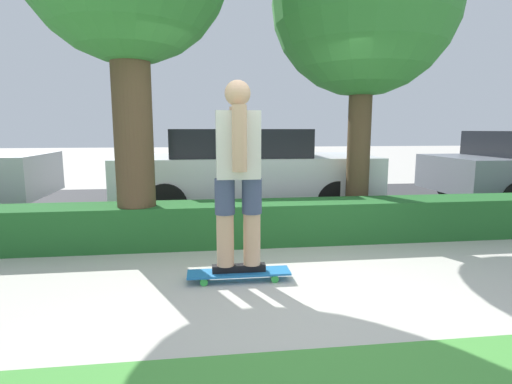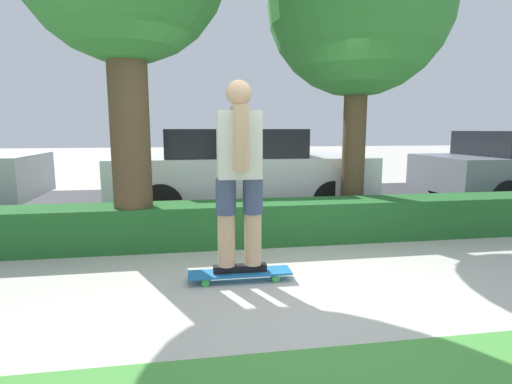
{
  "view_description": "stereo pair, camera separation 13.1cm",
  "coord_description": "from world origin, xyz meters",
  "views": [
    {
      "loc": [
        -0.65,
        -3.4,
        1.46
      ],
      "look_at": [
        -0.14,
        0.6,
        0.82
      ],
      "focal_mm": 28.0,
      "sensor_mm": 36.0,
      "label": 1
    },
    {
      "loc": [
        -0.78,
        -3.38,
        1.46
      ],
      "look_at": [
        -0.14,
        0.6,
        0.82
      ],
      "focal_mm": 28.0,
      "sensor_mm": 36.0,
      "label": 2
    }
  ],
  "objects": [
    {
      "name": "ground_plane",
      "position": [
        0.0,
        0.0,
        0.0
      ],
      "size": [
        60.0,
        60.0,
        0.0
      ],
      "primitive_type": "plane",
      "color": "#BCB7AD"
    },
    {
      "name": "parked_car_middle",
      "position": [
        0.04,
        3.4,
        0.78
      ],
      "size": [
        4.29,
        1.9,
        1.46
      ],
      "rotation": [
        0.0,
        0.0,
        -0.03
      ],
      "color": "silver",
      "rests_on": "ground_plane"
    },
    {
      "name": "skater_person",
      "position": [
        -0.34,
        0.3,
        1.06
      ],
      "size": [
        0.52,
        0.47,
        1.81
      ],
      "color": "black",
      "rests_on": "skateboard"
    },
    {
      "name": "skateboard",
      "position": [
        -0.34,
        0.3,
        0.08
      ],
      "size": [
        0.99,
        0.24,
        0.09
      ],
      "color": "#1E6BAD",
      "rests_on": "ground_plane"
    },
    {
      "name": "tree_mid",
      "position": [
        1.57,
        2.19,
        3.16
      ],
      "size": [
        2.56,
        2.56,
        4.47
      ],
      "color": "brown",
      "rests_on": "ground_plane"
    },
    {
      "name": "hedge_row",
      "position": [
        0.0,
        1.6,
        0.27
      ],
      "size": [
        18.59,
        0.6,
        0.53
      ],
      "color": "#236028",
      "rests_on": "ground_plane"
    },
    {
      "name": "street_asphalt",
      "position": [
        0.0,
        4.2,
        0.0
      ],
      "size": [
        18.59,
        5.0,
        0.01
      ],
      "color": "#38383A",
      "rests_on": "ground_plane"
    }
  ]
}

